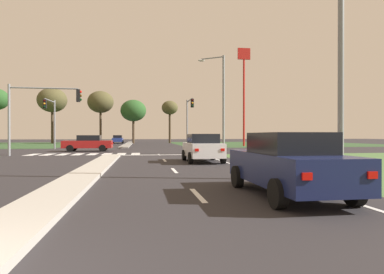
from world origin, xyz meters
The scene contains 32 objects.
ground_plane centered at (0.00, 30.00, 0.00)m, with size 200.00×200.00×0.00m, color #282628.
grass_verge_far_right centered at (25.50, 54.50, 0.00)m, with size 35.00×35.00×0.01m, color #2D4C28.
median_island_near centered at (0.00, 11.00, 0.07)m, with size 1.20×22.00×0.14m, color #ADA89E.
median_island_far centered at (0.00, 55.00, 0.07)m, with size 1.20×36.00×0.14m, color gray.
lane_dash_near centered at (3.50, 5.32, 0.01)m, with size 0.14×2.00×0.01m, color silver.
lane_dash_second centered at (3.50, 11.32, 0.01)m, with size 0.14×2.00×0.01m, color silver.
lane_dash_third centered at (3.50, 17.32, 0.01)m, with size 0.14×2.00×0.01m, color silver.
lane_dash_fourth centered at (3.50, 23.32, 0.01)m, with size 0.14×2.00×0.01m, color silver.
edge_line_right centered at (6.85, 12.00, 0.01)m, with size 0.14×24.00×0.01m, color silver.
stop_bar_near centered at (3.80, 23.00, 0.01)m, with size 6.40×0.50×0.01m, color silver.
crosswalk_bar_near centered at (-6.40, 24.80, 0.01)m, with size 0.70×2.80×0.01m, color silver.
crosswalk_bar_second centered at (-5.25, 24.80, 0.01)m, with size 0.70×2.80×0.01m, color silver.
crosswalk_bar_third centered at (-4.10, 24.80, 0.01)m, with size 0.70×2.80×0.01m, color silver.
crosswalk_bar_fourth centered at (-2.95, 24.80, 0.01)m, with size 0.70×2.80×0.01m, color silver.
crosswalk_bar_fifth centered at (-1.80, 24.80, 0.01)m, with size 0.70×2.80×0.01m, color silver.
crosswalk_bar_sixth centered at (-0.65, 24.80, 0.01)m, with size 0.70×2.80×0.01m, color silver.
crosswalk_bar_seventh centered at (0.50, 24.80, 0.01)m, with size 0.70×2.80×0.01m, color silver.
crosswalk_bar_eighth centered at (1.65, 24.80, 0.01)m, with size 0.70×2.80×0.01m, color silver.
car_red_near centered at (-2.95, 30.13, 0.79)m, with size 4.62×2.06×1.54m.
car_white_second centered at (5.58, 15.77, 0.82)m, with size 2.01×4.18×1.61m.
car_navy_third centered at (5.75, 4.94, 0.82)m, with size 1.97×4.59×1.60m.
car_blue_fourth centered at (-2.20, 60.89, 0.80)m, with size 2.02×4.52×1.56m.
traffic_signal_near_left centered at (-5.61, 23.40, 3.73)m, with size 5.30×0.32×5.34m.
traffic_signal_far_left centered at (-7.60, 35.08, 3.79)m, with size 0.32×4.24×5.53m.
traffic_signal_far_right centered at (7.60, 35.07, 3.97)m, with size 0.32×4.36×5.81m.
street_lamp_near centered at (8.66, 7.46, 5.99)m, with size 2.32×0.90×10.86m.
street_lamp_second centered at (8.64, 23.76, 4.59)m, with size 2.03×1.41×8.12m.
fastfood_pole_sign centered at (16.66, 42.76, 9.99)m, with size 1.80×0.40×13.98m.
treeline_second centered at (-14.29, 62.31, 8.08)m, with size 5.36×5.36×10.41m.
treeline_third centered at (-5.36, 61.03, 7.73)m, with size 4.81×4.81×9.83m.
treeline_fourth centered at (0.72, 59.74, 6.11)m, with size 4.73×4.73×8.15m.
treeline_fifth centered at (7.81, 63.09, 6.90)m, with size 3.23×3.23×8.43m.
Camera 1 is at (2.06, -3.03, 1.54)m, focal length 31.09 mm.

